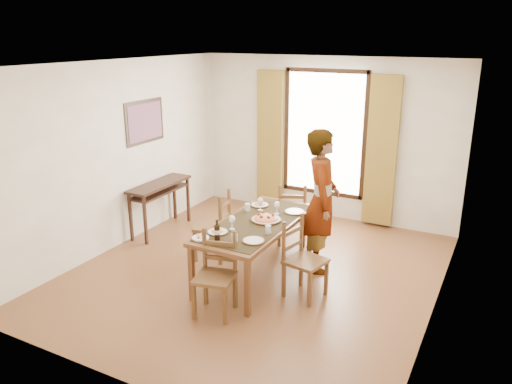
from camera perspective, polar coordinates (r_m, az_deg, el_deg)
The scene contains 22 objects.
ground at distance 6.74m, azimuth -0.01°, elevation -9.15°, with size 5.00×5.00×0.00m, color brown.
room_shell at distance 6.31m, azimuth 0.50°, elevation 3.93°, with size 4.60×5.10×2.74m.
console_table at distance 8.00m, azimuth -10.95°, elevation 0.22°, with size 0.38×1.20×0.80m.
dining_table at distance 6.38m, azimuth 0.05°, elevation -3.95°, with size 0.87×1.97×0.76m.
chair_west at distance 6.99m, azimuth -4.77°, elevation -4.09°, with size 0.51×0.51×0.98m.
chair_north at distance 7.48m, azimuth 4.15°, elevation -2.66°, with size 0.55×0.55×0.96m.
chair_south at distance 5.68m, azimuth -4.64°, elevation -9.65°, with size 0.50×0.50×0.95m.
chair_east at distance 6.03m, azimuth 5.41°, elevation -7.86°, with size 0.51×0.51×0.97m.
man at distance 6.57m, azimuth 7.52°, elevation -1.03°, with size 0.67×0.81×1.90m, color gray.
plate_sw at distance 6.02m, azimuth -4.41°, elevation -4.42°, with size 0.27×0.27×0.05m, color silver, non-canonical shape.
plate_se at distance 5.76m, azimuth -0.28°, elevation -5.44°, with size 0.27×0.27×0.05m, color silver, non-canonical shape.
plate_nw at distance 6.92m, azimuth 0.45°, elevation -1.36°, with size 0.27×0.27×0.05m, color silver, non-canonical shape.
plate_ne at distance 6.69m, azimuth 4.43°, elevation -2.12°, with size 0.27×0.27×0.05m, color silver, non-canonical shape.
pasta_platter at distance 6.37m, azimuth 1.15°, elevation -2.87°, with size 0.40×0.40×0.10m, color #B02F16, non-canonical shape.
caprese_plate at distance 5.88m, azimuth -6.36°, elevation -5.12°, with size 0.20×0.20×0.04m, color silver, non-canonical shape.
wine_glass_a at distance 6.08m, azimuth -2.75°, elevation -3.49°, with size 0.08×0.08×0.18m, color white, non-canonical shape.
wine_glass_b at distance 6.58m, azimuth 2.40°, elevation -1.79°, with size 0.08×0.08×0.18m, color white, non-canonical shape.
wine_glass_c at distance 6.72m, azimuth 0.51°, elevation -1.37°, with size 0.08×0.08×0.18m, color white, non-canonical shape.
tumbler_a at distance 5.98m, azimuth 1.40°, elevation -4.29°, with size 0.07×0.07×0.10m, color silver.
tumbler_b at distance 6.72m, azimuth -1.00°, elevation -1.75°, with size 0.07×0.07×0.10m, color silver.
tumbler_c at distance 5.74m, azimuth -2.47°, elevation -5.27°, with size 0.07×0.07×0.10m, color silver.
wine_bottle at distance 5.78m, azimuth -4.47°, elevation -4.35°, with size 0.07×0.07×0.25m, color black, non-canonical shape.
Camera 1 is at (2.79, -5.32, 3.05)m, focal length 35.00 mm.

